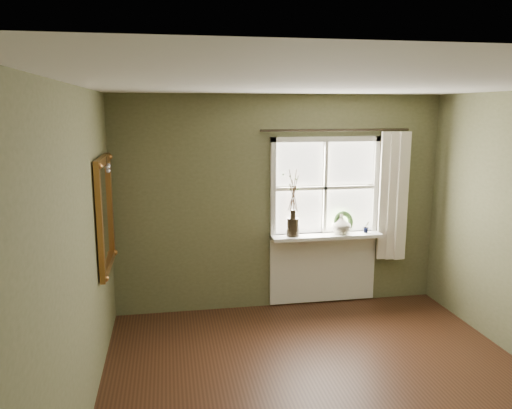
{
  "coord_description": "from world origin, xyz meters",
  "views": [
    {
      "loc": [
        -1.34,
        -3.55,
        2.42
      ],
      "look_at": [
        -0.43,
        1.55,
        1.43
      ],
      "focal_mm": 35.0,
      "sensor_mm": 36.0,
      "label": 1
    }
  ],
  "objects_px": {
    "wreath": "(343,224)",
    "gilt_mirror": "(105,213)",
    "dark_jug": "(293,227)",
    "cream_vase": "(341,224)"
  },
  "relations": [
    {
      "from": "dark_jug",
      "to": "wreath",
      "type": "height_order",
      "value": "wreath"
    },
    {
      "from": "wreath",
      "to": "gilt_mirror",
      "type": "height_order",
      "value": "gilt_mirror"
    },
    {
      "from": "dark_jug",
      "to": "wreath",
      "type": "bearing_deg",
      "value": 3.51
    },
    {
      "from": "wreath",
      "to": "gilt_mirror",
      "type": "xyz_separation_m",
      "value": [
        -2.74,
        -0.67,
        0.38
      ]
    },
    {
      "from": "cream_vase",
      "to": "dark_jug",
      "type": "bearing_deg",
      "value": 180.0
    },
    {
      "from": "cream_vase",
      "to": "gilt_mirror",
      "type": "xyz_separation_m",
      "value": [
        -2.7,
        -0.63,
        0.36
      ]
    },
    {
      "from": "cream_vase",
      "to": "wreath",
      "type": "relative_size",
      "value": 0.87
    },
    {
      "from": "dark_jug",
      "to": "cream_vase",
      "type": "distance_m",
      "value": 0.61
    },
    {
      "from": "wreath",
      "to": "cream_vase",
      "type": "bearing_deg",
      "value": -151.95
    },
    {
      "from": "cream_vase",
      "to": "gilt_mirror",
      "type": "distance_m",
      "value": 2.8
    }
  ]
}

